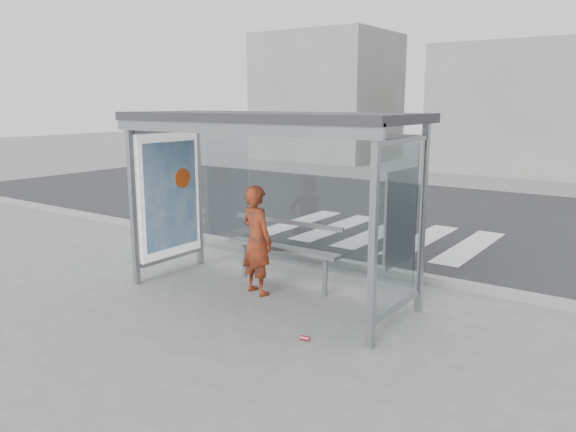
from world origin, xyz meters
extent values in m
plane|color=slate|center=(0.00, 0.00, 0.00)|extent=(80.00, 80.00, 0.00)
cube|color=black|center=(0.00, 7.00, 0.00)|extent=(30.00, 10.00, 0.01)
cube|color=gray|center=(0.00, 1.95, 0.06)|extent=(30.00, 0.18, 0.12)
cube|color=silver|center=(-2.50, 4.50, 0.00)|extent=(0.55, 3.00, 0.00)
cube|color=silver|center=(-1.50, 4.50, 0.00)|extent=(0.55, 3.00, 0.00)
cube|color=silver|center=(-0.50, 4.50, 0.00)|extent=(0.55, 3.00, 0.00)
cube|color=silver|center=(0.50, 4.50, 0.00)|extent=(0.55, 3.00, 0.00)
cube|color=silver|center=(1.50, 4.50, 0.00)|extent=(0.55, 3.00, 0.00)
cube|color=gray|center=(-2.00, -0.70, 1.25)|extent=(0.08, 0.08, 2.50)
cube|color=gray|center=(2.00, -0.70, 1.25)|extent=(0.08, 0.08, 2.50)
cube|color=gray|center=(-2.00, 0.70, 1.25)|extent=(0.08, 0.08, 2.50)
cube|color=gray|center=(2.00, 0.70, 1.25)|extent=(0.08, 0.08, 2.50)
cube|color=#2D2D30|center=(0.00, 0.00, 2.56)|extent=(4.25, 1.65, 0.12)
cube|color=gray|center=(0.00, -0.76, 2.45)|extent=(4.25, 0.06, 0.18)
cube|color=white|center=(0.00, 0.70, 1.30)|extent=(3.80, 0.02, 2.00)
cube|color=white|center=(-2.00, 0.00, 1.30)|extent=(0.15, 1.25, 2.00)
cube|color=#3781C7|center=(-1.92, 0.00, 1.30)|extent=(0.01, 1.10, 1.70)
cylinder|color=#DE4D13|center=(-1.91, 0.25, 1.55)|extent=(0.02, 0.32, 0.32)
cube|color=white|center=(2.00, 0.00, 1.30)|extent=(0.03, 1.25, 2.00)
cube|color=beige|center=(1.97, 0.05, 1.40)|extent=(0.03, 0.86, 1.16)
cube|color=gray|center=(-10.00, 18.00, 3.00)|extent=(6.00, 5.00, 6.00)
cube|color=gray|center=(0.00, 18.00, 2.50)|extent=(8.00, 5.00, 5.00)
imported|color=#D15013|center=(-0.22, 0.04, 0.80)|extent=(0.66, 0.51, 1.60)
cube|color=gray|center=(-0.11, 0.53, 0.59)|extent=(1.95, 0.24, 0.05)
cylinder|color=gray|center=(-0.87, 0.53, 0.28)|extent=(0.08, 0.08, 0.57)
cylinder|color=gray|center=(0.64, 0.53, 0.28)|extent=(0.08, 0.08, 0.57)
cube|color=gray|center=(-0.11, 0.66, 0.97)|extent=(1.95, 0.04, 0.06)
cylinder|color=#C43952|center=(1.29, -0.96, 0.03)|extent=(0.12, 0.08, 0.06)
camera|label=1|loc=(4.69, -6.12, 2.75)|focal=35.00mm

